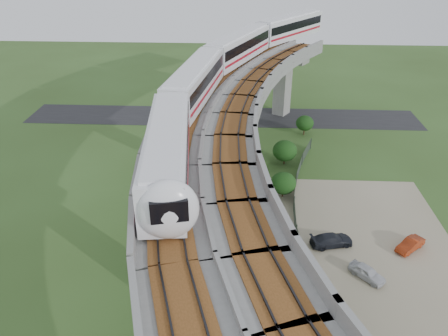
{
  "coord_description": "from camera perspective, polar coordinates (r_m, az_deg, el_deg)",
  "views": [
    {
      "loc": [
        3.32,
        -33.27,
        25.53
      ],
      "look_at": [
        1.7,
        -0.34,
        7.5
      ],
      "focal_mm": 35.0,
      "sensor_mm": 36.0,
      "label": 1
    }
  ],
  "objects": [
    {
      "name": "ground",
      "position": [
        42.07,
        -2.32,
        -8.72
      ],
      "size": [
        160.0,
        160.0,
        0.0
      ],
      "primitive_type": "plane",
      "color": "#334D1E",
      "rests_on": "ground"
    },
    {
      "name": "dirt_lot",
      "position": [
        41.75,
        17.3,
        -10.56
      ],
      "size": [
        18.0,
        26.0,
        0.04
      ],
      "primitive_type": "cube",
      "color": "gray",
      "rests_on": "ground"
    },
    {
      "name": "asphalt_road",
      "position": [
        68.3,
        -0.18,
        6.73
      ],
      "size": [
        60.0,
        8.0,
        0.03
      ],
      "primitive_type": "cube",
      "color": "#232326",
      "rests_on": "ground"
    },
    {
      "name": "viaduct",
      "position": [
        37.13,
        3.33,
        2.27
      ],
      "size": [
        19.58,
        73.98,
        11.4
      ],
      "color": "#99968E",
      "rests_on": "ground"
    },
    {
      "name": "metro_train",
      "position": [
        49.93,
        1.5,
        13.3
      ],
      "size": [
        19.71,
        59.34,
        3.64
      ],
      "color": "white",
      "rests_on": "ground"
    },
    {
      "name": "fence",
      "position": [
        41.98,
        11.18,
        -8.15
      ],
      "size": [
        3.87,
        38.73,
        1.5
      ],
      "color": "#2D382D",
      "rests_on": "ground"
    },
    {
      "name": "tree_0",
      "position": [
        62.39,
        10.51,
        5.78
      ],
      "size": [
        2.49,
        2.49,
        2.83
      ],
      "color": "#382314",
      "rests_on": "ground"
    },
    {
      "name": "tree_1",
      "position": [
        53.86,
        7.95,
        2.25
      ],
      "size": [
        2.98,
        2.98,
        3.09
      ],
      "color": "#382314",
      "rests_on": "ground"
    },
    {
      "name": "tree_2",
      "position": [
        47.11,
        7.76,
        -1.98
      ],
      "size": [
        2.75,
        2.75,
        2.9
      ],
      "color": "#382314",
      "rests_on": "ground"
    },
    {
      "name": "tree_3",
      "position": [
        39.67,
        7.06,
        -7.6
      ],
      "size": [
        2.14,
        2.14,
        3.13
      ],
      "color": "#382314",
      "rests_on": "ground"
    },
    {
      "name": "tree_4",
      "position": [
        33.54,
        10.18,
        -16.18
      ],
      "size": [
        2.79,
        2.79,
        3.31
      ],
      "color": "#382314",
      "rests_on": "ground"
    },
    {
      "name": "car_white",
      "position": [
        39.03,
        18.19,
        -12.84
      ],
      "size": [
        3.08,
        3.18,
        1.08
      ],
      "primitive_type": "imported",
      "rotation": [
        0.0,
        0.0,
        0.75
      ],
      "color": "silver",
      "rests_on": "dirt_lot"
    },
    {
      "name": "car_red",
      "position": [
        43.38,
        23.15,
        -9.19
      ],
      "size": [
        3.15,
        2.88,
        1.05
      ],
      "primitive_type": "imported",
      "rotation": [
        0.0,
        0.0,
        -0.88
      ],
      "color": "maroon",
      "rests_on": "dirt_lot"
    },
    {
      "name": "car_dark",
      "position": [
        41.61,
        13.87,
        -9.11
      ],
      "size": [
        4.22,
        2.54,
        1.15
      ],
      "primitive_type": "imported",
      "rotation": [
        0.0,
        0.0,
        1.82
      ],
      "color": "black",
      "rests_on": "dirt_lot"
    }
  ]
}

